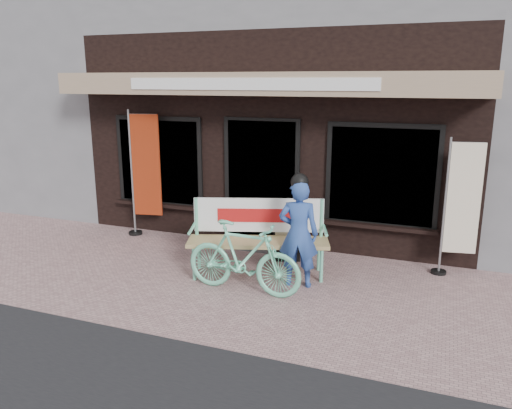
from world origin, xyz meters
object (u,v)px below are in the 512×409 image
at_px(nobori_red, 144,172).
at_px(nobori_cream, 460,206).
at_px(bench, 258,231).
at_px(menu_stand, 287,234).
at_px(person, 299,232).
at_px(bicycle, 243,258).

relative_size(nobori_red, nobori_cream, 1.13).
distance_m(bench, menu_stand, 0.68).
height_order(bench, person, person).
xyz_separation_m(bench, person, (0.68, -0.25, 0.14)).
bearing_deg(nobori_cream, bench, -170.65).
bearing_deg(nobori_red, bench, -33.05).
bearing_deg(nobori_red, person, -32.83).
xyz_separation_m(person, bicycle, (-0.62, -0.49, -0.29)).
bearing_deg(nobori_red, menu_stand, -19.93).
height_order(bench, menu_stand, bench).
bearing_deg(menu_stand, bench, -131.83).
xyz_separation_m(bench, nobori_red, (-2.59, 1.01, 0.54)).
xyz_separation_m(bicycle, nobori_cream, (2.67, 1.69, 0.56)).
relative_size(bicycle, menu_stand, 1.90).
distance_m(nobori_cream, menu_stand, 2.58).
relative_size(bench, nobori_red, 0.91).
height_order(bicycle, nobori_red, nobori_red).
relative_size(nobori_red, menu_stand, 2.65).
distance_m(bicycle, nobori_red, 3.26).
relative_size(bench, nobori_cream, 1.03).
relative_size(person, nobori_cream, 0.79).
distance_m(bench, nobori_cream, 2.92).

